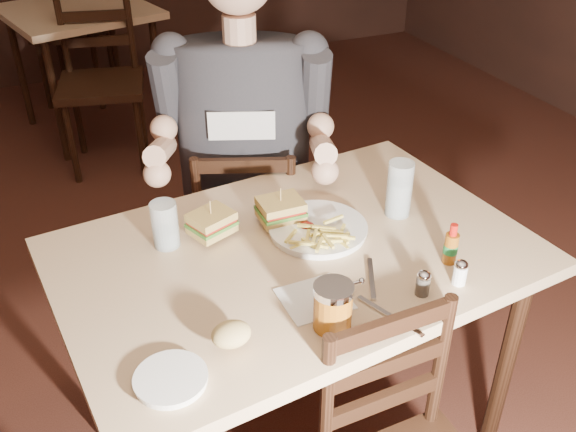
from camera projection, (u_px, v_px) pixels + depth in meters
name	position (u px, v px, depth m)	size (l,w,h in m)	color
main_table	(295.00, 273.00, 1.77)	(1.32, 0.95, 0.77)	tan
bg_table	(80.00, 23.00, 3.84)	(0.96, 0.96, 0.77)	tan
chair_far	(248.00, 234.00, 2.42)	(0.38, 0.42, 0.83)	black
bg_chair_far	(72.00, 31.00, 4.37)	(0.45, 0.49, 0.97)	black
bg_chair_near	(101.00, 84.00, 3.52)	(0.45, 0.49, 0.98)	black
diner	(242.00, 109.00, 2.09)	(0.60, 0.47, 1.03)	#2B2A2F
dinner_plate	(318.00, 230.00, 1.79)	(0.27, 0.27, 0.02)	white
sandwich_left	(211.00, 217.00, 1.74)	(0.11, 0.09, 0.10)	tan
sandwich_right	(281.00, 203.00, 1.80)	(0.12, 0.10, 0.10)	tan
fries_pile	(320.00, 233.00, 1.73)	(0.24, 0.17, 0.04)	#F3DD5B
ketchup_dollop	(307.00, 225.00, 1.79)	(0.04, 0.04, 0.01)	maroon
glass_left	(165.00, 225.00, 1.71)	(0.07, 0.07, 0.13)	silver
glass_right	(399.00, 189.00, 1.83)	(0.07, 0.07, 0.17)	silver
hot_sauce	(451.00, 244.00, 1.65)	(0.04, 0.04, 0.12)	#894A0F
salt_shaker	(460.00, 273.00, 1.59)	(0.03, 0.03, 0.06)	white
pepper_shaker	(423.00, 284.00, 1.55)	(0.03, 0.03, 0.06)	#38332D
syrup_dispenser	(333.00, 307.00, 1.44)	(0.09, 0.09, 0.12)	#894A0F
napkin	(314.00, 299.00, 1.55)	(0.16, 0.15, 0.00)	white
knife	(390.00, 316.00, 1.49)	(0.01, 0.19, 0.00)	silver
fork	(372.00, 278.00, 1.61)	(0.01, 0.16, 0.01)	silver
side_plate	(171.00, 380.00, 1.33)	(0.15, 0.15, 0.01)	white
bread_roll	(231.00, 334.00, 1.39)	(0.09, 0.07, 0.05)	tan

